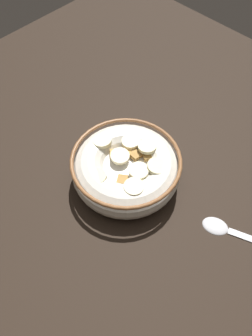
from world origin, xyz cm
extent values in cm
cube|color=black|center=(0.00, 0.00, -1.00)|extent=(93.10, 93.10, 2.00)
cylinder|color=silver|center=(0.00, 0.00, 0.30)|extent=(9.43, 9.43, 0.60)
torus|color=silver|center=(0.00, 0.00, 2.69)|extent=(17.15, 17.15, 5.37)
torus|color=brown|center=(0.00, 0.00, 5.07)|extent=(17.24, 17.24, 0.60)
cylinder|color=white|center=(0.00, 0.00, 3.65)|extent=(13.93, 13.93, 0.40)
cube|color=#B78947|center=(3.40, -1.50, 4.35)|extent=(2.17, 2.17, 0.73)
cube|color=tan|center=(4.77, -3.84, 4.13)|extent=(1.99, 1.99, 0.72)
cube|color=tan|center=(0.13, 2.45, 4.36)|extent=(2.26, 2.25, 0.84)
cube|color=#AD7F42|center=(2.12, -0.06, 4.37)|extent=(1.69, 1.65, 0.83)
cube|color=tan|center=(-3.43, 4.49, 4.16)|extent=(1.63, 1.68, 0.83)
cube|color=#AD7F42|center=(-2.52, -1.73, 4.14)|extent=(2.20, 2.21, 0.82)
cube|color=tan|center=(1.80, 1.41, 4.25)|extent=(2.19, 2.18, 0.75)
cube|color=tan|center=(0.17, 5.72, 4.33)|extent=(1.93, 1.93, 0.71)
cube|color=tan|center=(-5.76, 1.95, 4.18)|extent=(2.23, 2.22, 0.77)
cube|color=#B78947|center=(-1.43, -3.92, 4.11)|extent=(2.19, 2.18, 0.78)
cube|color=#AD7F42|center=(-3.18, -3.68, 4.16)|extent=(2.27, 2.28, 0.90)
cylinder|color=#F4EABC|center=(-2.69, -4.23, 5.21)|extent=(3.69, 3.70, 0.80)
cylinder|color=beige|center=(-5.20, 1.02, 4.88)|extent=(3.37, 3.40, 1.06)
cylinder|color=#F9EFC6|center=(3.33, 2.13, 4.89)|extent=(3.98, 3.98, 0.93)
cylinder|color=beige|center=(2.33, -4.15, 5.17)|extent=(3.67, 3.65, 1.16)
cylinder|color=beige|center=(4.12, -0.59, 5.27)|extent=(4.12, 4.13, 0.81)
cylinder|color=#F9EFC6|center=(-0.05, 1.30, 4.92)|extent=(4.05, 4.07, 0.79)
cylinder|color=#F4EABC|center=(0.04, -2.70, 5.00)|extent=(3.11, 3.10, 0.90)
cylinder|color=#F4EABC|center=(0.36, 5.29, 5.09)|extent=(4.10, 4.12, 1.17)
ellipsoid|color=silver|center=(3.25, -15.61, 0.40)|extent=(4.15, 4.73, 0.80)
camera|label=1|loc=(-23.05, -22.57, 49.01)|focal=38.20mm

